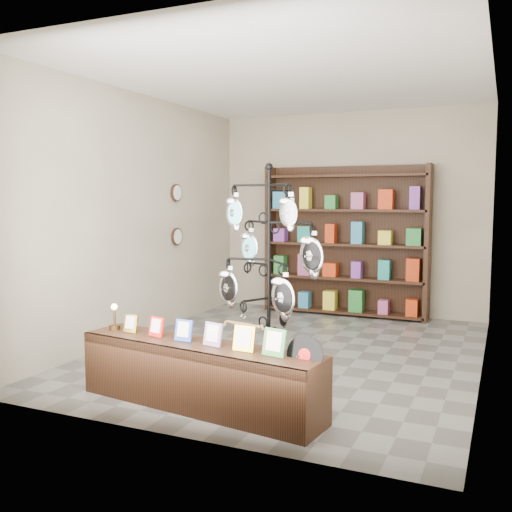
{
  "coord_description": "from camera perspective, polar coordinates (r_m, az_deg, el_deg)",
  "views": [
    {
      "loc": [
        2.17,
        -5.91,
        1.72
      ],
      "look_at": [
        0.01,
        -1.0,
        1.18
      ],
      "focal_mm": 40.0,
      "sensor_mm": 36.0,
      "label": 1
    }
  ],
  "objects": [
    {
      "name": "ground",
      "position": [
        6.53,
        3.51,
        -9.52
      ],
      "size": [
        5.0,
        5.0,
        0.0
      ],
      "primitive_type": "plane",
      "color": "slate",
      "rests_on": "ground"
    },
    {
      "name": "room_envelope",
      "position": [
        6.3,
        3.62,
        6.95
      ],
      "size": [
        5.0,
        5.0,
        5.0
      ],
      "color": "#B6AC93",
      "rests_on": "ground"
    },
    {
      "name": "display_tree",
      "position": [
        5.08,
        1.3,
        -0.39
      ],
      "size": [
        1.09,
        1.08,
        2.03
      ],
      "rotation": [
        0.0,
        0.0,
        -0.34
      ],
      "color": "black",
      "rests_on": "ground"
    },
    {
      "name": "front_shelf",
      "position": [
        4.81,
        -5.76,
        -11.76
      ],
      "size": [
        2.23,
        0.75,
        0.78
      ],
      "rotation": [
        0.0,
        0.0,
        -0.14
      ],
      "color": "black",
      "rests_on": "ground"
    },
    {
      "name": "back_shelving",
      "position": [
        8.52,
        8.9,
        1.04
      ],
      "size": [
        2.42,
        0.36,
        2.2
      ],
      "color": "black",
      "rests_on": "ground"
    },
    {
      "name": "wall_clocks",
      "position": [
        7.89,
        -7.94,
        4.11
      ],
      "size": [
        0.03,
        0.24,
        0.84
      ],
      "color": "black",
      "rests_on": "ground"
    }
  ]
}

